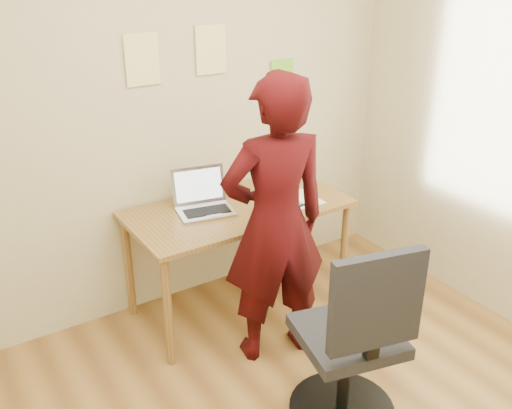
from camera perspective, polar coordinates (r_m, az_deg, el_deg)
room at (r=2.15m, az=8.94°, el=-0.31°), size 3.58×3.58×2.78m
desk at (r=3.65m, az=-1.78°, el=-1.42°), size 1.40×0.70×0.74m
laptop at (r=3.56m, az=-5.30°, el=0.26°), size 0.39×0.36×0.25m
paper_sheet at (r=3.73m, az=4.59°, el=0.62°), size 0.21×0.29×0.00m
phone at (r=3.64m, az=3.82°, el=0.09°), size 0.09×0.14×0.01m
wall_note_left at (r=3.47m, az=-11.30°, el=14.02°), size 0.21×0.00×0.30m
wall_note_mid at (r=3.66m, az=-4.52°, el=15.18°), size 0.21×0.00×0.30m
wall_note_right at (r=3.98m, az=2.63°, el=12.59°), size 0.18×0.00×0.24m
office_chair at (r=2.89m, az=9.74°, el=-14.14°), size 0.56×0.58×1.06m
person at (r=3.14m, az=1.90°, el=-1.95°), size 0.69×0.52×1.69m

